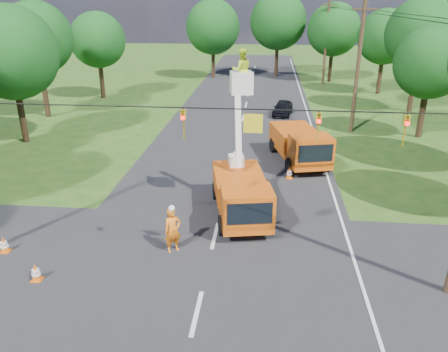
# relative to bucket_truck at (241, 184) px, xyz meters

# --- Properties ---
(ground) EXTENTS (140.00, 140.00, 0.00)m
(ground) POSITION_rel_bucket_truck_xyz_m (-0.97, 12.95, -1.61)
(ground) COLOR #234C16
(ground) RESTS_ON ground
(road_main) EXTENTS (12.00, 100.00, 0.06)m
(road_main) POSITION_rel_bucket_truck_xyz_m (-0.97, 12.95, -1.61)
(road_main) COLOR black
(road_main) RESTS_ON ground
(road_cross) EXTENTS (56.00, 10.00, 0.07)m
(road_cross) POSITION_rel_bucket_truck_xyz_m (-0.97, -5.05, -1.61)
(road_cross) COLOR black
(road_cross) RESTS_ON ground
(edge_line) EXTENTS (0.12, 90.00, 0.02)m
(edge_line) POSITION_rel_bucket_truck_xyz_m (4.63, 12.95, -1.61)
(edge_line) COLOR silver
(edge_line) RESTS_ON ground
(bucket_truck) EXTENTS (3.19, 6.10, 7.54)m
(bucket_truck) POSITION_rel_bucket_truck_xyz_m (0.00, 0.00, 0.00)
(bucket_truck) COLOR #DF510F
(bucket_truck) RESTS_ON ground
(second_truck) EXTENTS (3.66, 6.51, 2.31)m
(second_truck) POSITION_rel_bucket_truck_xyz_m (3.13, 7.47, -0.41)
(second_truck) COLOR #DF510F
(second_truck) RESTS_ON ground
(ground_worker) EXTENTS (0.83, 0.76, 1.90)m
(ground_worker) POSITION_rel_bucket_truck_xyz_m (-2.49, -3.38, -0.66)
(ground_worker) COLOR orange
(ground_worker) RESTS_ON ground
(distant_car) EXTENTS (2.08, 3.88, 1.25)m
(distant_car) POSITION_rel_bucket_truck_xyz_m (2.42, 19.48, -0.99)
(distant_car) COLOR black
(distant_car) RESTS_ON ground
(traffic_cone_2) EXTENTS (0.38, 0.38, 0.71)m
(traffic_cone_2) POSITION_rel_bucket_truck_xyz_m (0.36, 0.89, -1.25)
(traffic_cone_2) COLOR #DD590B
(traffic_cone_2) RESTS_ON ground
(traffic_cone_3) EXTENTS (0.38, 0.38, 0.71)m
(traffic_cone_3) POSITION_rel_bucket_truck_xyz_m (2.44, 4.80, -1.25)
(traffic_cone_3) COLOR #DD590B
(traffic_cone_3) RESTS_ON ground
(traffic_cone_4) EXTENTS (0.38, 0.38, 0.71)m
(traffic_cone_4) POSITION_rel_bucket_truck_xyz_m (-6.99, -5.84, -1.25)
(traffic_cone_4) COLOR #DD590B
(traffic_cone_4) RESTS_ON ground
(traffic_cone_5) EXTENTS (0.38, 0.38, 0.71)m
(traffic_cone_5) POSITION_rel_bucket_truck_xyz_m (-9.20, -4.15, -1.25)
(traffic_cone_5) COLOR #DD590B
(traffic_cone_5) RESTS_ON ground
(pole_right_mid) EXTENTS (1.80, 0.30, 10.00)m
(pole_right_mid) POSITION_rel_bucket_truck_xyz_m (7.53, 14.95, 3.49)
(pole_right_mid) COLOR #4C3823
(pole_right_mid) RESTS_ON ground
(pole_right_far) EXTENTS (1.80, 0.30, 10.00)m
(pole_right_far) POSITION_rel_bucket_truck_xyz_m (7.53, 34.95, 3.49)
(pole_right_far) COLOR #4C3823
(pole_right_far) RESTS_ON ground
(signal_span) EXTENTS (18.00, 0.29, 1.07)m
(signal_span) POSITION_rel_bucket_truck_xyz_m (1.26, -5.06, 4.26)
(signal_span) COLOR black
(signal_span) RESTS_ON ground
(tree_left_d) EXTENTS (6.20, 6.20, 9.24)m
(tree_left_d) POSITION_rel_bucket_truck_xyz_m (-15.97, 9.95, 4.51)
(tree_left_d) COLOR #382616
(tree_left_d) RESTS_ON ground
(tree_left_e) EXTENTS (5.80, 5.80, 9.41)m
(tree_left_e) POSITION_rel_bucket_truck_xyz_m (-17.77, 16.95, 4.88)
(tree_left_e) COLOR #382616
(tree_left_e) RESTS_ON ground
(tree_left_f) EXTENTS (5.40, 5.40, 8.40)m
(tree_left_f) POSITION_rel_bucket_truck_xyz_m (-15.77, 24.95, 4.07)
(tree_left_f) COLOR #382616
(tree_left_f) RESTS_ON ground
(tree_right_c) EXTENTS (5.00, 5.00, 7.83)m
(tree_right_c) POSITION_rel_bucket_truck_xyz_m (12.23, 13.95, 3.70)
(tree_right_c) COLOR #382616
(tree_right_c) RESTS_ON ground
(tree_right_d) EXTENTS (6.00, 6.00, 9.70)m
(tree_right_d) POSITION_rel_bucket_truck_xyz_m (13.83, 21.95, 5.06)
(tree_right_d) COLOR #382616
(tree_right_d) RESTS_ON ground
(tree_right_e) EXTENTS (5.60, 5.60, 8.63)m
(tree_right_e) POSITION_rel_bucket_truck_xyz_m (12.83, 29.95, 4.20)
(tree_right_e) COLOR #382616
(tree_right_e) RESTS_ON ground
(tree_far_a) EXTENTS (6.60, 6.60, 9.50)m
(tree_far_a) POSITION_rel_bucket_truck_xyz_m (-5.97, 37.95, 4.57)
(tree_far_a) COLOR #382616
(tree_far_a) RESTS_ON ground
(tree_far_b) EXTENTS (7.00, 7.00, 10.32)m
(tree_far_b) POSITION_rel_bucket_truck_xyz_m (2.03, 39.95, 5.19)
(tree_far_b) COLOR #382616
(tree_far_b) RESTS_ON ground
(tree_far_c) EXTENTS (6.20, 6.20, 9.18)m
(tree_far_c) POSITION_rel_bucket_truck_xyz_m (8.53, 36.95, 4.45)
(tree_far_c) COLOR #382616
(tree_far_c) RESTS_ON ground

